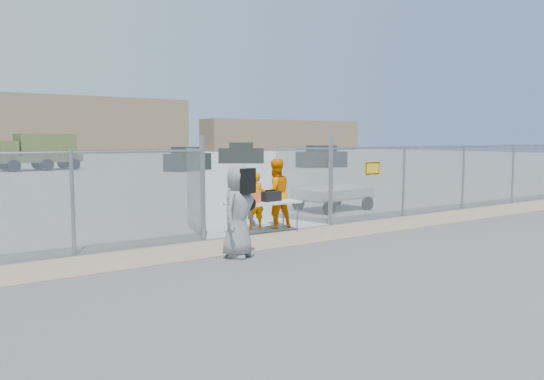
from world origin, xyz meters
TOP-DOWN VIEW (x-y plane):
  - ground at (0.00, 0.00)m, footprint 160.00×160.00m
  - tarmac_inside at (0.00, 42.00)m, footprint 160.00×80.00m
  - dirt_strip at (0.00, 1.00)m, footprint 44.00×1.60m
  - distant_hills at (5.00, 78.00)m, footprint 140.00×6.00m
  - chain_link_fence at (0.00, 2.00)m, footprint 40.00×0.20m
  - folding_table at (-0.30, 1.97)m, footprint 1.93×0.83m
  - orange_bag at (-0.75, 1.92)m, footprint 0.53×0.39m
  - black_duffel at (-0.06, 1.98)m, footprint 0.57×0.39m
  - security_worker_left at (-0.13, 2.65)m, footprint 0.60×0.43m
  - security_worker_right at (0.42, 2.45)m, footprint 0.99×0.81m
  - visitor at (-2.23, -0.04)m, footprint 1.11×0.98m
  - utility_trailer at (4.06, 4.27)m, footprint 3.49×1.99m
  - military_truck at (0.46, 33.98)m, footprint 6.04×2.80m
  - parked_vehicle_near at (9.59, 27.21)m, footprint 4.22×3.50m
  - parked_vehicle_mid at (19.14, 35.24)m, footprint 4.75×4.05m
  - parked_vehicle_far at (20.81, 25.04)m, footprint 4.27×2.62m

SIDE VIEW (x-z plane):
  - ground at x=0.00m, z-range 0.00..0.00m
  - tarmac_inside at x=0.00m, z-range 0.00..0.01m
  - dirt_strip at x=0.00m, z-range 0.00..0.01m
  - folding_table at x=-0.30m, z-range 0.00..0.82m
  - utility_trailer at x=4.06m, z-range 0.00..0.82m
  - security_worker_left at x=-0.13m, z-range 0.00..1.55m
  - parked_vehicle_near at x=9.59m, z-range 0.00..1.75m
  - parked_vehicle_far at x=20.81m, z-range 0.00..1.80m
  - black_duffel at x=-0.06m, z-range 0.82..1.07m
  - security_worker_right at x=0.42m, z-range 0.00..1.90m
  - visitor at x=-2.23m, z-range 0.00..1.90m
  - orange_bag at x=-0.75m, z-range 0.82..1.13m
  - parked_vehicle_mid at x=19.14m, z-range 0.00..1.98m
  - chain_link_fence at x=0.00m, z-range 0.00..2.20m
  - military_truck at x=0.46m, z-range 0.00..2.78m
  - distant_hills at x=5.00m, z-range 0.00..9.00m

